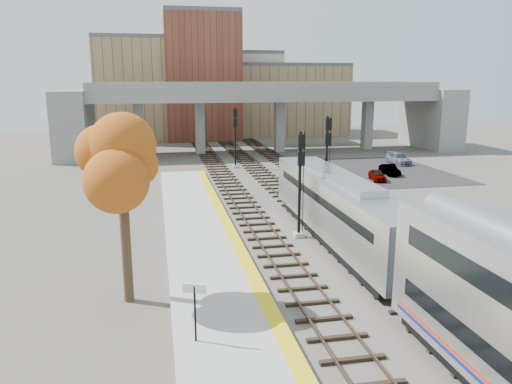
{
  "coord_description": "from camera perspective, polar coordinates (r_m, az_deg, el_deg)",
  "views": [
    {
      "loc": [
        -9.78,
        -22.43,
        9.94
      ],
      "look_at": [
        -3.38,
        9.6,
        2.5
      ],
      "focal_mm": 35.0,
      "sensor_mm": 36.0,
      "label": 1
    }
  ],
  "objects": [
    {
      "name": "tree",
      "position": [
        22.27,
        -15.15,
        2.89
      ],
      "size": [
        3.6,
        3.6,
        8.45
      ],
      "color": "#382619",
      "rests_on": "ground"
    },
    {
      "name": "platform",
      "position": [
        24.6,
        -4.53,
        -10.6
      ],
      "size": [
        4.5,
        60.0,
        0.35
      ],
      "primitive_type": "cube",
      "color": "#9E9E99",
      "rests_on": "ground"
    },
    {
      "name": "ground",
      "position": [
        26.42,
        11.51,
        -9.54
      ],
      "size": [
        160.0,
        160.0,
        0.0
      ],
      "primitive_type": "plane",
      "color": "#47423D",
      "rests_on": "ground"
    },
    {
      "name": "signal_mast_far",
      "position": [
        56.46,
        -2.39,
        6.08
      ],
      "size": [
        0.6,
        0.64,
        6.78
      ],
      "color": "#9E9E99",
      "rests_on": "ground"
    },
    {
      "name": "parking_lot",
      "position": [
        56.64,
        13.74,
        2.37
      ],
      "size": [
        14.0,
        18.0,
        0.04
      ],
      "primitive_type": "cube",
      "color": "black",
      "rests_on": "ground"
    },
    {
      "name": "tracks",
      "position": [
        37.85,
        5.56,
        -2.34
      ],
      "size": [
        10.7,
        95.0,
        0.25
      ],
      "color": "black",
      "rests_on": "ground"
    },
    {
      "name": "car_b",
      "position": [
        54.3,
        15.03,
        2.46
      ],
      "size": [
        1.26,
        3.33,
        1.08
      ],
      "primitive_type": "imported",
      "rotation": [
        0.0,
        0.0,
        -0.03
      ],
      "color": "#99999E",
      "rests_on": "parking_lot"
    },
    {
      "name": "buildings_far",
      "position": [
        89.71,
        -4.31,
        11.48
      ],
      "size": [
        43.0,
        21.0,
        20.6
      ],
      "color": "#937B55",
      "rests_on": "ground"
    },
    {
      "name": "signal_mast_mid",
      "position": [
        38.87,
        8.08,
        3.3
      ],
      "size": [
        0.6,
        0.64,
        7.18
      ],
      "color": "#9E9E99",
      "rests_on": "ground"
    },
    {
      "name": "station_sign",
      "position": [
        18.88,
        -7.01,
        -12.21
      ],
      "size": [
        0.86,
        0.37,
        2.27
      ],
      "rotation": [
        0.0,
        0.0,
        -0.36
      ],
      "color": "black",
      "rests_on": "platform"
    },
    {
      "name": "car_c",
      "position": [
        61.78,
        15.97,
        3.71
      ],
      "size": [
        1.81,
        4.36,
        1.26
      ],
      "primitive_type": "imported",
      "rotation": [
        0.0,
        0.0,
        0.01
      ],
      "color": "#99999E",
      "rests_on": "parking_lot"
    },
    {
      "name": "locomotive",
      "position": [
        30.77,
        9.61,
        -1.77
      ],
      "size": [
        3.02,
        19.05,
        4.1
      ],
      "color": "#A8AAB2",
      "rests_on": "ground"
    },
    {
      "name": "signal_mast_near",
      "position": [
        31.36,
        5.04,
        0.57
      ],
      "size": [
        0.6,
        0.64,
        6.77
      ],
      "color": "#9E9E99",
      "rests_on": "ground"
    },
    {
      "name": "car_a",
      "position": [
        51.0,
        13.69,
        1.88
      ],
      "size": [
        1.76,
        3.3,
        1.07
      ],
      "primitive_type": "imported",
      "rotation": [
        0.0,
        0.0,
        -0.16
      ],
      "color": "#99999E",
      "rests_on": "parking_lot"
    },
    {
      "name": "yellow_strip",
      "position": [
        24.79,
        -0.11,
        -9.91
      ],
      "size": [
        0.7,
        60.0,
        0.01
      ],
      "primitive_type": "cube",
      "color": "yellow",
      "rests_on": "platform"
    },
    {
      "name": "overpass",
      "position": [
        69.14,
        1.01,
        9.4
      ],
      "size": [
        54.0,
        12.0,
        9.5
      ],
      "color": "slate",
      "rests_on": "ground"
    }
  ]
}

